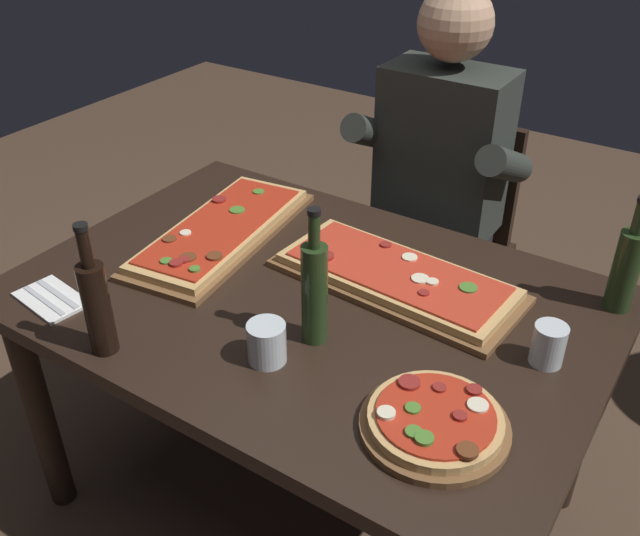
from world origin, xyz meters
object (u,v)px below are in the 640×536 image
object	(u,v)px
oil_bottle_amber	(314,290)
tumbler_near_camera	(548,346)
seated_diner	(434,181)
dining_table	(309,326)
pizza_round_far	(435,422)
pizza_rectangular_front	(396,277)
vinegar_bottle_green	(97,304)
diner_chair	(443,235)
wine_bottle_dark	(627,266)
pizza_rectangular_left	(221,231)
tumbler_far_side	(267,343)

from	to	relation	value
oil_bottle_amber	tumbler_near_camera	xyz separation A→B (m)	(0.45, 0.20, -0.09)
seated_diner	dining_table	bearing A→B (deg)	-88.65
pizza_round_far	oil_bottle_amber	size ratio (longest dim) A/B	0.88
pizza_rectangular_front	vinegar_bottle_green	distance (m)	0.71
pizza_rectangular_front	dining_table	bearing A→B (deg)	-134.40
oil_bottle_amber	vinegar_bottle_green	world-z (taller)	oil_bottle_amber
dining_table	pizza_round_far	bearing A→B (deg)	-28.10
dining_table	tumbler_near_camera	bearing A→B (deg)	7.08
pizza_rectangular_front	diner_chair	world-z (taller)	diner_chair
tumbler_near_camera	diner_chair	bearing A→B (deg)	126.20
wine_bottle_dark	seated_diner	distance (m)	0.76
pizza_rectangular_left	tumbler_near_camera	distance (m)	0.91
oil_bottle_amber	pizza_rectangular_front	bearing A→B (deg)	80.37
dining_table	tumbler_near_camera	xyz separation A→B (m)	(0.56, 0.07, 0.14)
oil_bottle_amber	pizza_round_far	bearing A→B (deg)	-17.37
dining_table	pizza_rectangular_front	size ratio (longest dim) A/B	2.21
dining_table	pizza_rectangular_front	xyz separation A→B (m)	(0.15, 0.16, 0.12)
wine_bottle_dark	pizza_rectangular_left	bearing A→B (deg)	-165.34
diner_chair	tumbler_near_camera	bearing A→B (deg)	-53.80
seated_diner	diner_chair	bearing A→B (deg)	90.00
tumbler_far_side	seated_diner	world-z (taller)	seated_diner
pizza_rectangular_front	diner_chair	xyz separation A→B (m)	(-0.17, 0.70, -0.27)
pizza_round_far	oil_bottle_amber	world-z (taller)	oil_bottle_amber
vinegar_bottle_green	tumbler_far_side	xyz separation A→B (m)	(0.31, 0.16, -0.08)
dining_table	wine_bottle_dark	world-z (taller)	wine_bottle_dark
tumbler_near_camera	pizza_rectangular_front	bearing A→B (deg)	167.74
seated_diner	wine_bottle_dark	bearing A→B (deg)	-30.21
dining_table	seated_diner	xyz separation A→B (m)	(-0.02, 0.74, 0.10)
pizza_round_far	wine_bottle_dark	world-z (taller)	wine_bottle_dark
tumbler_far_side	seated_diner	distance (m)	0.99
vinegar_bottle_green	pizza_rectangular_front	bearing A→B (deg)	54.43
tumbler_near_camera	vinegar_bottle_green	bearing A→B (deg)	-149.31
tumbler_far_side	diner_chair	bearing A→B (deg)	94.09
vinegar_bottle_green	tumbler_far_side	distance (m)	0.36
vinegar_bottle_green	seated_diner	bearing A→B (deg)	78.39
pizza_rectangular_left	oil_bottle_amber	bearing A→B (deg)	-26.56
dining_table	oil_bottle_amber	bearing A→B (deg)	-51.42
wine_bottle_dark	tumbler_far_side	distance (m)	0.83
tumbler_near_camera	seated_diner	xyz separation A→B (m)	(-0.58, 0.67, -0.04)
dining_table	tumbler_far_side	distance (m)	0.29
dining_table	oil_bottle_amber	xyz separation A→B (m)	(0.10, -0.13, 0.22)
wine_bottle_dark	oil_bottle_amber	size ratio (longest dim) A/B	0.89
pizza_rectangular_front	tumbler_far_side	distance (m)	0.42
pizza_rectangular_front	tumbler_near_camera	world-z (taller)	tumbler_near_camera
pizza_rectangular_front	seated_diner	distance (m)	0.60
dining_table	pizza_rectangular_left	bearing A→B (deg)	164.53
pizza_round_far	tumbler_near_camera	bearing A→B (deg)	70.07
pizza_round_far	diner_chair	bearing A→B (deg)	112.98
pizza_rectangular_front	diner_chair	bearing A→B (deg)	103.78
pizza_round_far	seated_diner	distance (m)	1.08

